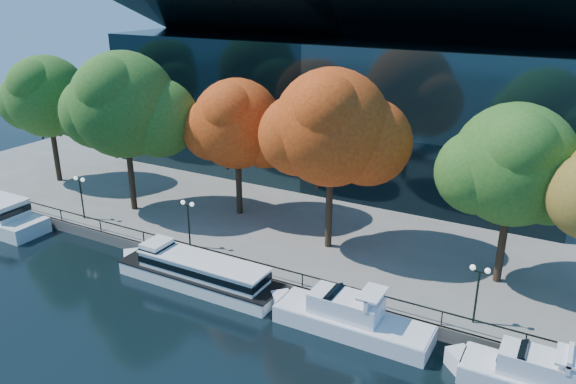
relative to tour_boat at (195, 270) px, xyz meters
The scene contains 15 objects.
ground 3.46m from the tour_boat, 20.91° to the right, with size 160.00×160.00×0.00m, color black.
promenade 35.35m from the tour_boat, 85.07° to the left, with size 90.00×67.08×1.00m.
railing 3.77m from the tour_boat, 34.52° to the left, with size 88.20×0.08×0.99m.
convention_building 31.51m from the tour_boat, 91.80° to the left, with size 50.00×24.57×21.43m.
tour_boat is the anchor object (origin of this frame).
cruiser_near 12.38m from the tour_boat, ahead, with size 11.50×2.96×3.33m.
cruiser_far 23.91m from the tour_boat, ahead, with size 9.80×2.72×3.20m.
tree_0 29.04m from the tour_boat, 159.80° to the left, with size 10.68×8.76×13.57m.
tree_1 17.67m from the tour_boat, 150.30° to the left, with size 12.07×9.90×14.95m.
tree_2 14.42m from the tour_boat, 106.36° to the left, with size 10.13×8.30×12.68m.
tree_3 14.92m from the tour_boat, 51.56° to the left, with size 11.44×9.38×14.64m.
tree_4 24.05m from the tour_boat, 25.37° to the left, with size 10.54×8.64×13.13m.
lamp_0 15.99m from the tour_boat, 167.75° to the left, with size 1.26×0.36×4.03m.
lamp_1 5.34m from the tour_boat, 132.62° to the left, with size 1.26×0.36×4.03m.
lamp_2 20.24m from the tour_boat, ahead, with size 1.26×0.36×4.03m.
Camera 1 is at (21.20, -28.22, 21.49)m, focal length 35.00 mm.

